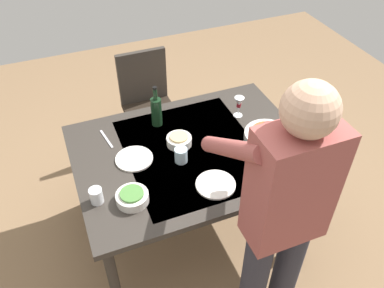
{
  "coord_description": "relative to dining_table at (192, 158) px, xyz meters",
  "views": [
    {
      "loc": [
        0.69,
        1.73,
        2.42
      ],
      "look_at": [
        0.0,
        0.0,
        0.79
      ],
      "focal_mm": 37.42,
      "sensor_mm": 36.0,
      "label": 1
    }
  ],
  "objects": [
    {
      "name": "chair_near",
      "position": [
        0.03,
        -0.93,
        -0.14
      ],
      "size": [
        0.4,
        0.4,
        0.91
      ],
      "color": "black",
      "rests_on": "ground_plane"
    },
    {
      "name": "table_knife",
      "position": [
        0.48,
        -0.3,
        0.07
      ],
      "size": [
        0.05,
        0.2,
        0.0
      ],
      "primitive_type": "cube",
      "rotation": [
        0.0,
        0.0,
        0.17
      ],
      "color": "silver",
      "rests_on": "dining_table"
    },
    {
      "name": "ground_plane",
      "position": [
        0.0,
        0.0,
        -0.67
      ],
      "size": [
        6.0,
        6.0,
        0.0
      ],
      "primitive_type": "plane",
      "color": "#846647"
    },
    {
      "name": "wine_bottle",
      "position": [
        0.12,
        -0.33,
        0.18
      ],
      "size": [
        0.07,
        0.07,
        0.3
      ],
      "color": "black",
      "rests_on": "dining_table"
    },
    {
      "name": "dinner_plate_near",
      "position": [
        0.36,
        -0.05,
        0.07
      ],
      "size": [
        0.23,
        0.23,
        0.01
      ],
      "primitive_type": "cylinder",
      "color": "silver",
      "rests_on": "dining_table"
    },
    {
      "name": "side_bowl_bread",
      "position": [
        0.06,
        -0.08,
        0.1
      ],
      "size": [
        0.16,
        0.16,
        0.07
      ],
      "color": "silver",
      "rests_on": "dining_table"
    },
    {
      "name": "side_bowl_salad",
      "position": [
        0.46,
        0.27,
        0.1
      ],
      "size": [
        0.18,
        0.18,
        0.07
      ],
      "color": "silver",
      "rests_on": "dining_table"
    },
    {
      "name": "wine_glass_left",
      "position": [
        -0.43,
        -0.21,
        0.17
      ],
      "size": [
        0.07,
        0.07,
        0.15
      ],
      "color": "white",
      "rests_on": "dining_table"
    },
    {
      "name": "serving_bowl_pasta",
      "position": [
        -0.49,
        0.09,
        0.1
      ],
      "size": [
        0.3,
        0.3,
        0.07
      ],
      "color": "silver",
      "rests_on": "dining_table"
    },
    {
      "name": "water_cup_near_right",
      "position": [
        0.64,
        0.2,
        0.11
      ],
      "size": [
        0.07,
        0.07,
        0.09
      ],
      "primitive_type": "cylinder",
      "color": "silver",
      "rests_on": "dining_table"
    },
    {
      "name": "water_cup_far_left",
      "position": [
        -0.3,
        0.31,
        0.12
      ],
      "size": [
        0.08,
        0.08,
        0.1
      ],
      "primitive_type": "cylinder",
      "color": "silver",
      "rests_on": "dining_table"
    },
    {
      "name": "dining_table",
      "position": [
        0.0,
        0.0,
        0.0
      ],
      "size": [
        1.46,
        1.09,
        0.74
      ],
      "color": "#332D28",
      "rests_on": "ground_plane"
    },
    {
      "name": "water_cup_near_left",
      "position": [
        0.1,
        0.07,
        0.12
      ],
      "size": [
        0.08,
        0.08,
        0.1
      ],
      "primitive_type": "cylinder",
      "color": "silver",
      "rests_on": "dining_table"
    },
    {
      "name": "person_server",
      "position": [
        -0.12,
        0.81,
        0.29
      ],
      "size": [
        0.42,
        0.61,
        1.69
      ],
      "color": "#2D2D38",
      "rests_on": "ground_plane"
    },
    {
      "name": "dinner_plate_far",
      "position": [
        -0.01,
        0.33,
        0.07
      ],
      "size": [
        0.23,
        0.23,
        0.01
      ],
      "primitive_type": "cylinder",
      "color": "silver",
      "rests_on": "dining_table"
    }
  ]
}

